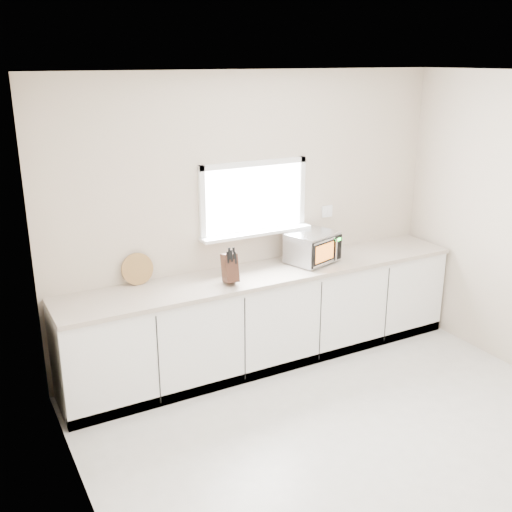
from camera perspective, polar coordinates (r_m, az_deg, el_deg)
ground at (r=4.75m, az=11.80°, el=-18.18°), size 4.00×4.00×0.00m
back_wall at (r=5.66m, az=-0.31°, el=3.72°), size 4.00×0.17×2.70m
cabinets at (r=5.72m, az=1.11°, el=-5.93°), size 3.92×0.60×0.88m
countertop at (r=5.54m, az=1.19°, el=-1.63°), size 3.92×0.64×0.04m
microwave at (r=5.74m, az=5.42°, el=0.86°), size 0.54×0.48×0.30m
knife_block at (r=5.20m, az=-2.50°, el=-1.08°), size 0.15×0.25×0.34m
cutting_board at (r=5.27m, az=-11.23°, el=-1.22°), size 0.28×0.07×0.28m
coffee_grinder at (r=5.69m, az=4.41°, el=0.18°), size 0.12×0.12×0.21m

